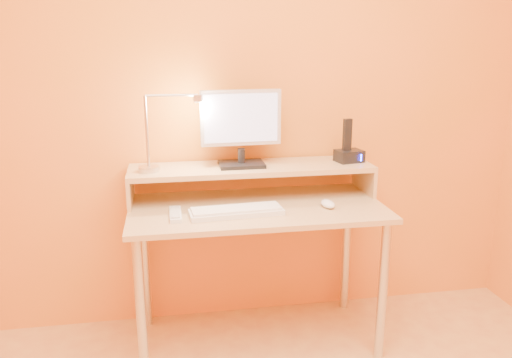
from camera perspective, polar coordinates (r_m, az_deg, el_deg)
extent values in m
cube|color=orange|center=(2.65, -1.12, 10.16)|extent=(3.00, 0.04, 2.50)
cylinder|color=silver|center=(2.33, -12.63, -14.27)|extent=(0.04, 0.04, 0.69)
cylinder|color=silver|center=(2.52, 13.85, -12.06)|extent=(0.04, 0.04, 0.69)
cylinder|color=silver|center=(2.78, -12.21, -9.25)|extent=(0.04, 0.04, 0.69)
cylinder|color=silver|center=(2.94, 9.95, -7.78)|extent=(0.04, 0.04, 0.69)
cube|color=tan|center=(2.45, 0.10, -3.25)|extent=(1.20, 0.60, 0.02)
cube|color=tan|center=(2.54, -13.76, -1.12)|extent=(0.02, 0.30, 0.14)
cube|color=tan|center=(2.72, 11.89, 0.07)|extent=(0.02, 0.30, 0.14)
cube|color=tan|center=(2.54, -0.49, 1.22)|extent=(1.20, 0.30, 0.02)
cube|color=black|center=(2.53, -1.62, 1.64)|extent=(0.22, 0.16, 0.02)
cylinder|color=black|center=(2.52, -1.63, 2.62)|extent=(0.04, 0.04, 0.07)
cube|color=silver|center=(2.50, -1.70, 6.81)|extent=(0.39, 0.05, 0.27)
cube|color=black|center=(2.52, -1.77, 6.89)|extent=(0.35, 0.03, 0.23)
cube|color=silver|center=(2.48, -1.63, 6.75)|extent=(0.36, 0.02, 0.23)
cylinder|color=silver|center=(2.48, -11.79, 1.11)|extent=(0.10, 0.10, 0.02)
cylinder|color=silver|center=(2.44, -12.01, 5.16)|extent=(0.01, 0.01, 0.33)
cylinder|color=silver|center=(2.42, -9.35, 9.14)|extent=(0.24, 0.01, 0.01)
cylinder|color=silver|center=(2.42, -6.46, 8.90)|extent=(0.04, 0.04, 0.03)
cylinder|color=#FFEAC6|center=(2.43, -6.45, 8.53)|extent=(0.03, 0.03, 0.00)
cube|color=black|center=(2.66, 10.27, 2.54)|extent=(0.15, 0.12, 0.06)
cube|color=black|center=(2.63, 10.08, 4.86)|extent=(0.04, 0.03, 0.16)
cube|color=#3135FF|center=(2.63, 11.57, 2.32)|extent=(0.01, 0.00, 0.04)
cube|color=silver|center=(2.32, -2.20, -3.68)|extent=(0.43, 0.17, 0.02)
ellipsoid|color=white|center=(2.44, 7.97, -2.74)|extent=(0.07, 0.11, 0.03)
cube|color=silver|center=(2.32, -8.91, -3.91)|extent=(0.05, 0.19, 0.02)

